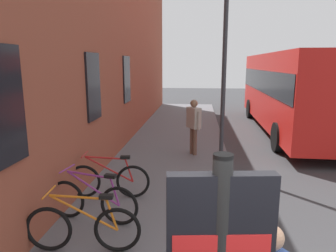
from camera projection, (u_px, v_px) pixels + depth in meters
ground at (273, 180)px, 7.93m from camera, size 60.00×60.00×0.00m
sidewalk_pavement at (173, 153)px, 10.13m from camera, size 24.00×3.50×0.12m
station_facade at (116, 26)px, 10.47m from camera, size 22.00×0.65×8.40m
bicycle_by_door at (83, 228)px, 4.66m from camera, size 0.48×1.77×0.97m
bicycle_leaning_wall at (93, 201)px, 5.56m from camera, size 0.49×1.76×0.97m
bicycle_far_end at (109, 180)px, 6.55m from camera, size 0.48×1.77×0.97m
city_bus at (291, 88)px, 13.27m from camera, size 10.55×2.81×3.35m
pedestrian_near_bus at (194, 121)px, 9.58m from camera, size 0.57×0.48×1.73m
street_lamp at (224, 58)px, 8.05m from camera, size 0.28×0.28×4.97m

